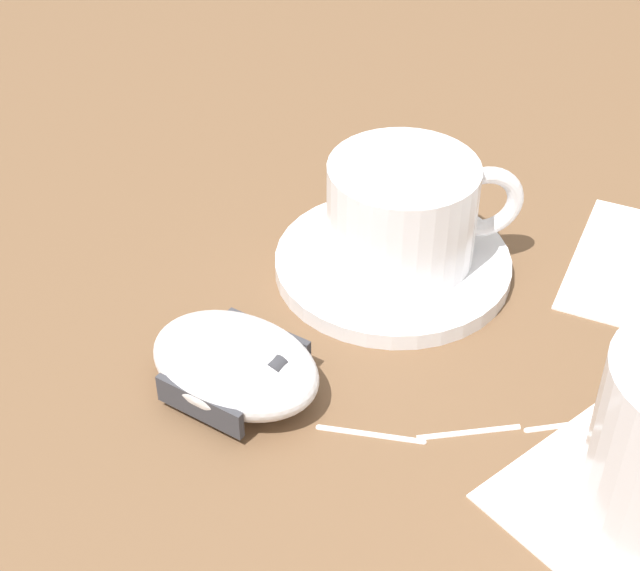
# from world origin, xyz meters

# --- Properties ---
(ground_plane) EXTENTS (3.00, 3.00, 0.00)m
(ground_plane) POSITION_xyz_m (0.00, 0.00, 0.00)
(ground_plane) COLOR brown
(saucer) EXTENTS (0.15, 0.15, 0.01)m
(saucer) POSITION_xyz_m (0.11, -0.05, 0.01)
(saucer) COLOR white
(saucer) RESTS_ON ground
(coffee_cup) EXTENTS (0.10, 0.10, 0.06)m
(coffee_cup) POSITION_xyz_m (0.10, -0.06, 0.04)
(coffee_cup) COLOR white
(coffee_cup) RESTS_ON saucer
(computer_mouse) EXTENTS (0.10, 0.08, 0.04)m
(computer_mouse) POSITION_xyz_m (0.12, 0.08, 0.02)
(computer_mouse) COLOR silver
(computer_mouse) RESTS_ON ground
(mouse_cable) EXTENTS (0.22, 0.15, 0.00)m
(mouse_cable) POSITION_xyz_m (-0.04, -0.00, 0.00)
(mouse_cable) COLOR white
(mouse_cable) RESTS_ON ground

